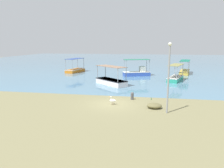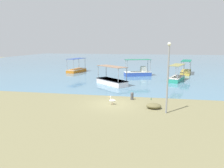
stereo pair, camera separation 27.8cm
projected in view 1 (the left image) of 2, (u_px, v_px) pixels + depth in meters
ground at (113, 104)px, 20.55m from camera, size 120.00×120.00×0.00m
harbor_water at (139, 62)px, 67.01m from camera, size 110.00×90.00×0.00m
fishing_boat_far_right at (137, 72)px, 37.95m from camera, size 4.91×3.14×2.85m
fishing_boat_near_right at (75, 70)px, 42.72m from camera, size 2.80×4.95×2.66m
fishing_boat_near_left at (184, 71)px, 40.62m from camera, size 2.69×5.83×2.46m
fishing_boat_outer at (175, 78)px, 32.89m from camera, size 2.95×4.95×2.44m
fishing_boat_center at (111, 81)px, 29.69m from camera, size 4.88×4.63×2.55m
pelican at (113, 101)px, 20.20m from camera, size 0.81×0.34×0.80m
lamp_post at (169, 74)px, 17.23m from camera, size 0.28×0.28×5.68m
mooring_bollard at (132, 96)px, 21.96m from camera, size 0.31×0.31×0.78m
net_pile at (154, 106)px, 19.06m from camera, size 1.30×1.10×0.46m
glass_bottle at (151, 99)px, 21.83m from camera, size 0.07×0.07×0.27m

